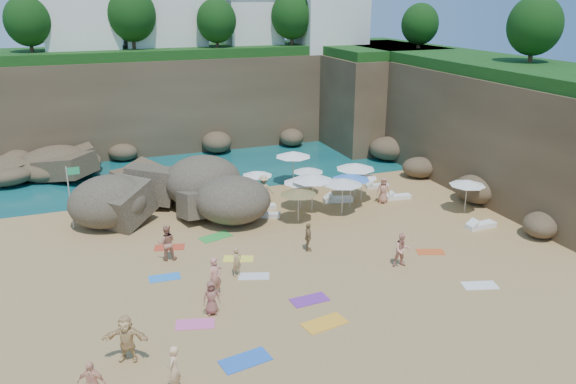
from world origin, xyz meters
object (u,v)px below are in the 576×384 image
object	(u,v)px
parasol_0	(362,176)
person_stand_2	(264,189)
parasol_2	(312,177)
person_stand_3	(308,237)
flag_pole	(71,189)
person_stand_4	(383,190)
rock_outcrop	(169,215)
parasol_1	(293,154)
person_stand_6	(174,369)
person_stand_5	(162,185)
person_stand_0	(215,277)
lounger_0	(263,207)
person_stand_1	(167,243)

from	to	relation	value
parasol_0	person_stand_2	world-z (taller)	parasol_0
parasol_2	person_stand_3	distance (m)	6.13
flag_pole	person_stand_4	world-z (taller)	flag_pole
rock_outcrop	parasol_0	size ratio (longest dim) A/B	3.87
flag_pole	parasol_2	world-z (taller)	flag_pole
rock_outcrop	person_stand_3	distance (m)	10.10
parasol_1	person_stand_3	xyz separation A→B (m)	(-3.42, -10.97, -1.47)
person_stand_6	rock_outcrop	bearing A→B (deg)	-159.45
parasol_0	person_stand_3	distance (m)	8.72
flag_pole	parasol_2	size ratio (longest dim) A/B	1.47
flag_pole	person_stand_6	world-z (taller)	flag_pole
flag_pole	person_stand_4	size ratio (longest dim) A/B	2.20
flag_pole	person_stand_3	size ratio (longest dim) A/B	2.42
person_stand_6	person_stand_2	bearing A→B (deg)	-178.63
person_stand_3	person_stand_4	world-z (taller)	person_stand_4
person_stand_2	person_stand_3	distance (m)	7.89
rock_outcrop	person_stand_4	size ratio (longest dim) A/B	4.60
parasol_1	person_stand_2	world-z (taller)	parasol_1
rock_outcrop	person_stand_4	bearing A→B (deg)	-11.76
rock_outcrop	person_stand_5	xyz separation A→B (m)	(0.19, 3.86, 0.73)
person_stand_2	person_stand_4	distance (m)	7.94
person_stand_4	person_stand_5	world-z (taller)	person_stand_4
person_stand_0	person_stand_4	size ratio (longest dim) A/B	1.10
parasol_1	lounger_0	bearing A→B (deg)	-132.27
parasol_0	parasol_1	size ratio (longest dim) A/B	0.79
parasol_2	person_stand_4	xyz separation A→B (m)	(5.01, -0.28, -1.40)
person_stand_1	person_stand_6	size ratio (longest dim) A/B	1.09
rock_outcrop	person_stand_6	distance (m)	17.05
person_stand_3	person_stand_1	bearing A→B (deg)	94.17
parasol_1	person_stand_3	size ratio (longest dim) A/B	1.65
parasol_0	person_stand_1	bearing A→B (deg)	-162.48
person_stand_3	person_stand_5	xyz separation A→B (m)	(-5.98, 11.82, -0.07)
parasol_2	person_stand_1	xyz separation A→B (m)	(-9.83, -3.79, -1.31)
parasol_0	person_stand_6	size ratio (longest dim) A/B	1.17
parasol_0	person_stand_3	size ratio (longest dim) A/B	1.31
person_stand_1	person_stand_5	distance (m)	10.31
flag_pole	person_stand_4	bearing A→B (deg)	-8.00
rock_outcrop	person_stand_5	distance (m)	3.93
rock_outcrop	person_stand_0	xyz separation A→B (m)	(0.33, -10.95, 0.96)
parasol_0	parasol_2	world-z (taller)	parasol_2
parasol_0	person_stand_5	bearing A→B (deg)	154.35
person_stand_2	person_stand_6	world-z (taller)	person_stand_2
person_stand_0	person_stand_3	distance (m)	6.57
rock_outcrop	flag_pole	bearing A→B (deg)	-178.40
person_stand_3	person_stand_5	distance (m)	13.25
rock_outcrop	person_stand_0	size ratio (longest dim) A/B	4.17
person_stand_3	person_stand_6	world-z (taller)	person_stand_6
flag_pole	person_stand_1	xyz separation A→B (m)	(4.40, -6.21, -1.48)
person_stand_2	parasol_1	bearing A→B (deg)	-117.33
parasol_2	person_stand_5	distance (m)	10.79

